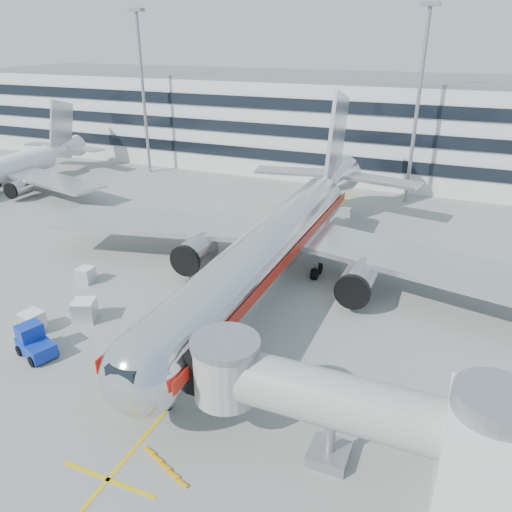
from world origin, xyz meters
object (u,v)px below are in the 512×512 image
at_px(belt_loader, 176,327).
at_px(cargo_container_left, 33,322).
at_px(baggage_tug, 34,343).
at_px(cargo_container_right, 86,275).
at_px(main_jet, 278,240).
at_px(ramp_worker, 160,327).
at_px(cargo_container_front, 85,311).

bearing_deg(belt_loader, cargo_container_left, -158.95).
bearing_deg(baggage_tug, cargo_container_right, 112.59).
xyz_separation_m(main_jet, ramp_worker, (-5.09, -12.68, -3.42)).
bearing_deg(belt_loader, cargo_container_front, -171.44).
height_order(main_jet, baggage_tug, main_jet).
bearing_deg(ramp_worker, cargo_container_left, 144.92).
bearing_deg(cargo_container_front, belt_loader, 8.56).
height_order(baggage_tug, cargo_container_right, baggage_tug).
bearing_deg(belt_loader, baggage_tug, -141.28).
bearing_deg(main_jet, cargo_container_left, -132.66).
height_order(belt_loader, baggage_tug, baggage_tug).
distance_m(baggage_tug, cargo_container_front, 5.29).
distance_m(cargo_container_left, cargo_container_right, 8.78).
bearing_deg(cargo_container_left, belt_loader, 21.05).
height_order(belt_loader, cargo_container_left, belt_loader).
relative_size(baggage_tug, ramp_worker, 2.19).
xyz_separation_m(cargo_container_left, cargo_container_front, (2.72, 2.92, 0.08)).
distance_m(main_jet, belt_loader, 13.17).
distance_m(belt_loader, baggage_tug, 10.38).
relative_size(baggage_tug, cargo_container_right, 2.38).
xyz_separation_m(belt_loader, cargo_container_front, (-7.97, -1.20, 0.32)).
relative_size(main_jet, cargo_container_front, 22.50).
bearing_deg(ramp_worker, cargo_container_front, 129.62).
distance_m(main_jet, cargo_container_left, 22.13).
height_order(belt_loader, cargo_container_right, belt_loader).
bearing_deg(cargo_container_front, cargo_container_left, -133.04).
distance_m(main_jet, cargo_container_right, 18.70).
bearing_deg(belt_loader, ramp_worker, -143.66).
xyz_separation_m(belt_loader, baggage_tug, (-8.09, -6.49, 0.42)).
height_order(baggage_tug, cargo_container_left, baggage_tug).
xyz_separation_m(baggage_tug, cargo_container_left, (-2.60, 2.37, -0.18)).
xyz_separation_m(baggage_tug, ramp_worker, (7.13, 5.78, -0.21)).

